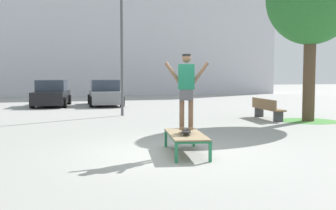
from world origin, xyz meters
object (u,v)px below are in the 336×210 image
(skate_box, at_px, (186,136))
(park_bench, at_px, (267,108))
(skateboard, at_px, (186,130))
(light_post, at_px, (122,28))
(skater, at_px, (186,86))
(car_grey, at_px, (105,94))
(car_black, at_px, (52,94))

(skate_box, relative_size, park_bench, 0.82)
(skateboard, distance_m, park_bench, 8.11)
(light_post, bearing_deg, skater, -90.17)
(skater, bearing_deg, skateboard, -108.94)
(skater, height_order, park_bench, skater)
(skate_box, height_order, park_bench, park_bench)
(skateboard, xyz_separation_m, skater, (0.00, 0.00, 0.99))
(skater, distance_m, park_bench, 8.18)
(park_bench, bearing_deg, skate_box, -131.97)
(skate_box, bearing_deg, skateboard, -98.72)
(car_grey, bearing_deg, skater, -90.14)
(skate_box, relative_size, light_post, 0.34)
(park_bench, xyz_separation_m, light_post, (-5.38, 3.02, 3.38))
(skate_box, xyz_separation_m, light_post, (0.02, 9.02, 3.41))
(skater, relative_size, park_bench, 0.70)
(skate_box, distance_m, car_black, 15.93)
(skateboard, relative_size, car_black, 0.19)
(car_grey, height_order, light_post, light_post)
(skate_box, xyz_separation_m, skateboard, (-0.01, -0.04, 0.12))
(skater, xyz_separation_m, light_post, (0.03, 9.07, 2.29))
(skate_box, distance_m, skater, 1.12)
(skate_box, distance_m, light_post, 9.65)
(skate_box, xyz_separation_m, skater, (-0.01, -0.04, 1.12))
(car_grey, relative_size, park_bench, 1.76)
(park_bench, bearing_deg, skater, -131.80)
(car_grey, xyz_separation_m, light_post, (-0.01, -6.34, 3.13))
(skateboard, xyz_separation_m, light_post, (0.03, 9.07, 3.29))
(light_post, bearing_deg, car_grey, 89.90)
(car_black, bearing_deg, skater, -79.24)
(car_black, height_order, car_grey, same)
(car_black, bearing_deg, skate_box, -79.19)
(skater, relative_size, car_black, 0.39)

